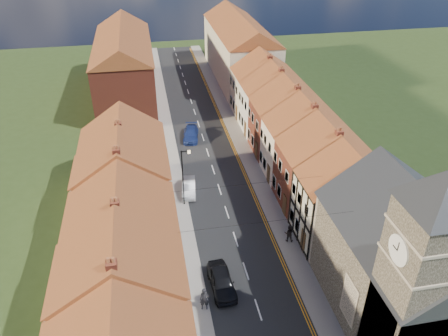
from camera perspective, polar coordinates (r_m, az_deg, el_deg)
The scene contains 22 objects.
road at distance 52.23m, azimuth -2.15°, elevation 2.04°, with size 7.00×90.00×0.02m, color black.
pavement_left at distance 51.84m, azimuth -6.96°, elevation 1.63°, with size 1.80×90.00×0.12m, color #9E9690.
pavement_right at distance 52.94m, azimuth 2.57°, elevation 2.52°, with size 1.80×90.00×0.12m, color #9E9690.
church at distance 31.31m, azimuth 23.40°, elevation -10.81°, with size 11.25×14.25×15.20m.
cottage_r_tudor at distance 38.31m, azimuth 15.74°, elevation -3.43°, with size 8.30×5.20×9.00m.
cottage_r_white_near at distance 42.40m, azimuth 12.81°, elevation 0.65°, with size 8.30×6.00×9.00m.
cottage_r_cream_mid at distance 46.74m, azimuth 10.37°, elevation 3.99°, with size 8.30×5.20×9.00m.
cottage_r_pink at distance 51.29m, azimuth 8.34°, elevation 6.73°, with size 8.30×6.00×9.00m.
cottage_r_white_far at distance 55.98m, azimuth 6.63°, elevation 9.02°, with size 8.30×5.20×9.00m.
cottage_r_cream_far at distance 60.80m, azimuth 5.17°, elevation 10.94°, with size 8.30×6.00×9.00m.
cottage_l_cream at distance 29.60m, azimuth -13.21°, elevation -15.09°, with size 8.30×6.30×9.10m.
cottage_l_white at distance 34.46m, azimuth -13.07°, elevation -7.61°, with size 8.30×6.90×8.80m.
cottage_l_brick_mid at distance 39.34m, azimuth -13.03°, elevation -1.90°, with size 8.30×5.70×9.10m.
cottage_l_pink at distance 44.41m, azimuth -12.95°, elevation 1.97°, with size 8.30×6.30×8.80m.
block_right_far at distance 74.65m, azimuth 2.01°, elevation 15.59°, with size 8.30×24.20×10.50m.
block_left_far at distance 68.21m, azimuth -12.90°, elevation 13.31°, with size 8.30×24.20×10.50m.
lamppost at distance 41.52m, azimuth -5.30°, elevation -0.85°, with size 0.88×0.15×6.00m.
car_near at distance 34.58m, azimuth -0.32°, elevation -14.57°, with size 1.73×4.31×1.47m, color black.
car_mid at distance 44.87m, azimuth -4.63°, elevation -2.52°, with size 1.34×3.84×1.27m, color #B3B4BB.
car_far at distance 55.27m, azimuth -4.34°, elevation 4.47°, with size 1.82×4.48×1.30m, color navy.
pedestrian_left at distance 32.96m, azimuth -2.57°, elevation -16.75°, with size 0.69×0.45×1.89m, color black.
pedestrian_right at distance 38.83m, azimuth 8.47°, elevation -8.42°, with size 0.81×0.63×1.67m, color black.
Camera 1 is at (-6.56, -15.07, 25.59)m, focal length 35.00 mm.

